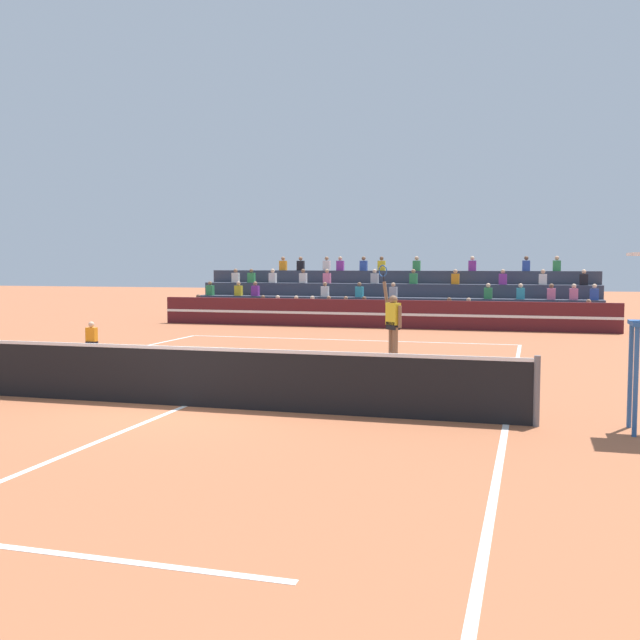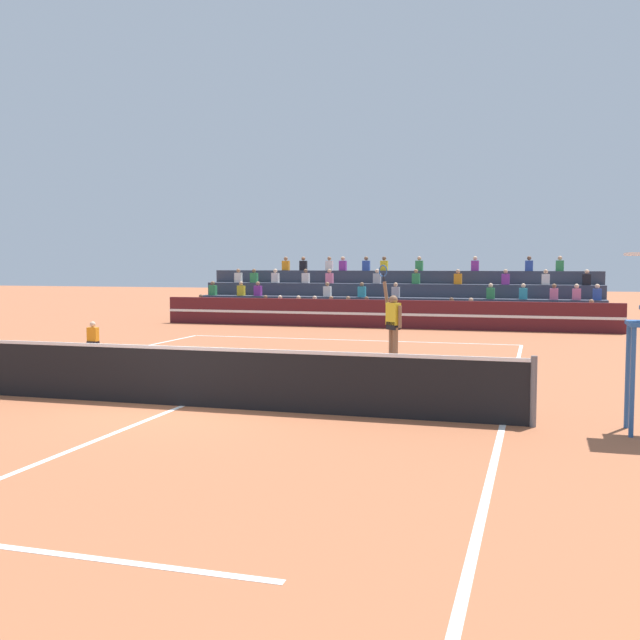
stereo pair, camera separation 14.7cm
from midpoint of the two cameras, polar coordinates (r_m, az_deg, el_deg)
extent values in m
plane|color=#AD603D|center=(13.49, -10.11, -6.47)|extent=(120.00, 120.00, 0.00)
cube|color=white|center=(24.61, 2.35, -1.53)|extent=(11.00, 0.10, 0.01)
cube|color=white|center=(12.12, 14.09, -7.75)|extent=(0.10, 23.80, 0.01)
cube|color=white|center=(19.38, -1.59, -3.11)|extent=(8.25, 0.10, 0.01)
cube|color=white|center=(13.49, -10.11, -6.45)|extent=(0.10, 12.85, 0.01)
cylinder|color=slate|center=(12.01, 16.30, -5.25)|extent=(0.10, 0.10, 1.10)
cube|color=black|center=(13.41, -10.14, -4.37)|extent=(11.90, 0.02, 1.00)
cube|color=white|center=(13.34, -10.17, -2.12)|extent=(11.90, 0.04, 0.06)
cube|color=#51191E|center=(29.30, 4.67, 0.47)|extent=(18.00, 0.24, 1.10)
cube|color=white|center=(29.17, 4.62, 0.45)|extent=(18.00, 0.02, 0.10)
cube|color=#383D4C|center=(30.56, 5.15, 0.11)|extent=(17.08, 0.95, 0.55)
cube|color=teal|center=(29.88, 11.56, 0.89)|extent=(0.32, 0.22, 0.44)
sphere|color=tan|center=(29.86, 11.57, 1.51)|extent=(0.18, 0.18, 0.18)
cube|color=#2D4CA5|center=(32.94, -8.93, 1.24)|extent=(0.32, 0.22, 0.44)
sphere|color=brown|center=(32.92, -8.94, 1.79)|extent=(0.18, 0.18, 0.18)
cube|color=orange|center=(31.29, -1.51, 1.13)|extent=(0.32, 0.22, 0.44)
sphere|color=beige|center=(31.27, -1.51, 1.72)|extent=(0.18, 0.18, 0.18)
cube|color=red|center=(29.84, 20.09, 0.71)|extent=(0.32, 0.22, 0.44)
sphere|color=#9E7051|center=(29.82, 20.11, 1.33)|extent=(0.18, 0.18, 0.18)
cube|color=#338C4C|center=(30.70, 2.29, 1.07)|extent=(0.32, 0.22, 0.44)
sphere|color=#9E7051|center=(30.68, 2.29, 1.66)|extent=(0.18, 0.18, 0.18)
cube|color=red|center=(30.52, 3.70, 1.04)|extent=(0.32, 0.22, 0.44)
sphere|color=brown|center=(30.50, 3.70, 1.64)|extent=(0.18, 0.18, 0.18)
cube|color=orange|center=(29.95, 10.12, 0.92)|extent=(0.32, 0.22, 0.44)
sphere|color=brown|center=(29.94, 10.12, 1.53)|extent=(0.18, 0.18, 0.18)
cube|color=black|center=(31.77, -4.04, 1.17)|extent=(0.32, 0.22, 0.44)
sphere|color=brown|center=(31.76, -4.04, 1.75)|extent=(0.18, 0.18, 0.18)
cube|color=red|center=(31.55, -2.92, 1.15)|extent=(0.32, 0.22, 0.44)
sphere|color=beige|center=(31.53, -2.93, 1.73)|extent=(0.18, 0.18, 0.18)
cube|color=black|center=(30.88, 0.99, 1.09)|extent=(0.32, 0.22, 0.44)
sphere|color=#9E7051|center=(30.87, 0.99, 1.68)|extent=(0.18, 0.18, 0.18)
cube|color=silver|center=(31.08, -0.27, 1.11)|extent=(0.32, 0.22, 0.44)
sphere|color=beige|center=(31.06, -0.27, 1.70)|extent=(0.18, 0.18, 0.18)
cube|color=#383D4C|center=(31.47, 5.49, 0.73)|extent=(17.08, 0.95, 1.10)
cube|color=pink|center=(30.73, 19.09, 1.86)|extent=(0.32, 0.22, 0.44)
sphere|color=beige|center=(30.72, 19.10, 2.46)|extent=(0.18, 0.18, 0.18)
cube|color=purple|center=(32.88, -4.62, 2.23)|extent=(0.32, 0.22, 0.44)
sphere|color=#9E7051|center=(32.87, -4.63, 2.79)|extent=(0.18, 0.18, 0.18)
cube|color=#338C4C|center=(33.72, -8.04, 2.25)|extent=(0.32, 0.22, 0.44)
sphere|color=brown|center=(33.71, -8.05, 2.80)|extent=(0.18, 0.18, 0.18)
cube|color=teal|center=(31.51, 3.34, 2.15)|extent=(0.32, 0.22, 0.44)
sphere|color=brown|center=(31.50, 3.34, 2.73)|extent=(0.18, 0.18, 0.18)
cube|color=#2D4CA5|center=(30.78, 20.49, 1.83)|extent=(0.32, 0.22, 0.44)
sphere|color=beige|center=(30.77, 20.51, 2.43)|extent=(0.18, 0.18, 0.18)
cube|color=#338C4C|center=(30.75, 13.01, 1.99)|extent=(0.32, 0.22, 0.44)
sphere|color=beige|center=(30.74, 13.02, 2.59)|extent=(0.18, 0.18, 0.18)
cube|color=pink|center=(30.70, 17.53, 1.90)|extent=(0.32, 0.22, 0.44)
sphere|color=brown|center=(30.69, 17.54, 2.49)|extent=(0.18, 0.18, 0.18)
cube|color=teal|center=(30.70, 15.35, 1.94)|extent=(0.32, 0.22, 0.44)
sphere|color=beige|center=(30.69, 15.37, 2.54)|extent=(0.18, 0.18, 0.18)
cube|color=#B2B2B7|center=(31.22, 5.92, 2.11)|extent=(0.32, 0.22, 0.44)
sphere|color=tan|center=(31.21, 5.92, 2.70)|extent=(0.18, 0.18, 0.18)
cube|color=yellow|center=(33.18, -5.90, 2.24)|extent=(0.32, 0.22, 0.44)
sphere|color=tan|center=(33.17, -5.91, 2.79)|extent=(0.18, 0.18, 0.18)
cube|color=silver|center=(31.89, 0.70, 2.18)|extent=(0.32, 0.22, 0.44)
sphere|color=#9E7051|center=(31.88, 0.70, 2.75)|extent=(0.18, 0.18, 0.18)
cube|color=#383D4C|center=(32.39, 5.82, 1.31)|extent=(17.08, 0.95, 1.65)
cube|color=purple|center=(31.66, 14.08, 3.03)|extent=(0.32, 0.22, 0.44)
sphere|color=tan|center=(31.65, 14.09, 3.61)|extent=(0.18, 0.18, 0.18)
cube|color=silver|center=(31.63, 16.94, 2.97)|extent=(0.32, 0.22, 0.44)
sphere|color=tan|center=(31.63, 16.95, 3.55)|extent=(0.18, 0.18, 0.18)
cube|color=silver|center=(33.60, -3.30, 3.22)|extent=(0.32, 0.22, 0.44)
sphere|color=beige|center=(33.59, -3.30, 3.77)|extent=(0.18, 0.18, 0.18)
cube|color=silver|center=(34.24, -6.12, 3.22)|extent=(0.32, 0.22, 0.44)
sphere|color=#9E7051|center=(34.24, -6.12, 3.76)|extent=(0.18, 0.18, 0.18)
cube|color=#B2B2B7|center=(32.33, 4.50, 3.17)|extent=(0.32, 0.22, 0.44)
sphere|color=beige|center=(32.32, 4.51, 3.74)|extent=(0.18, 0.18, 0.18)
cube|color=black|center=(31.69, 19.78, 2.91)|extent=(0.32, 0.22, 0.44)
sphere|color=beige|center=(31.68, 19.79, 3.49)|extent=(0.18, 0.18, 0.18)
cube|color=silver|center=(33.14, -0.97, 3.21)|extent=(0.32, 0.22, 0.44)
sphere|color=brown|center=(33.14, -0.97, 3.77)|extent=(0.18, 0.18, 0.18)
cube|color=#338C4C|center=(32.02, 7.45, 3.14)|extent=(0.32, 0.22, 0.44)
sphere|color=#9E7051|center=(32.02, 7.46, 3.71)|extent=(0.18, 0.18, 0.18)
cube|color=#338C4C|center=(33.95, -4.92, 3.22)|extent=(0.32, 0.22, 0.44)
sphere|color=brown|center=(33.95, -4.92, 3.76)|extent=(0.18, 0.18, 0.18)
cube|color=pink|center=(32.83, 0.85, 3.20)|extent=(0.32, 0.22, 0.44)
sphere|color=tan|center=(32.83, 0.85, 3.76)|extent=(0.18, 0.18, 0.18)
cube|color=orange|center=(31.80, 10.59, 3.09)|extent=(0.32, 0.22, 0.44)
sphere|color=tan|center=(31.79, 10.60, 3.67)|extent=(0.18, 0.18, 0.18)
cube|color=#383D4C|center=(33.31, 6.12, 1.87)|extent=(17.08, 0.95, 2.20)
cube|color=purple|center=(33.65, 1.88, 4.16)|extent=(0.32, 0.22, 0.44)
sphere|color=tan|center=(33.65, 1.88, 4.71)|extent=(0.18, 0.18, 0.18)
cube|color=#338C4C|center=(32.59, 17.92, 3.95)|extent=(0.32, 0.22, 0.44)
sphere|color=tan|center=(32.59, 17.94, 4.51)|extent=(0.18, 0.18, 0.18)
cube|color=#2D4CA5|center=(33.40, 3.66, 4.16)|extent=(0.32, 0.22, 0.44)
sphere|color=brown|center=(33.40, 3.67, 4.70)|extent=(0.18, 0.18, 0.18)
cube|color=black|center=(34.17, -1.16, 4.17)|extent=(0.32, 0.22, 0.44)
sphere|color=#9E7051|center=(34.17, -1.16, 4.70)|extent=(0.18, 0.18, 0.18)
cube|color=purple|center=(32.68, 11.85, 4.07)|extent=(0.32, 0.22, 0.44)
sphere|color=beige|center=(32.68, 11.86, 4.63)|extent=(0.18, 0.18, 0.18)
cube|color=silver|center=(33.82, 0.84, 4.17)|extent=(0.32, 0.22, 0.44)
sphere|color=#9E7051|center=(33.82, 0.84, 4.71)|extent=(0.18, 0.18, 0.18)
cube|color=#2D4CA5|center=(32.58, 15.76, 4.00)|extent=(0.32, 0.22, 0.44)
sphere|color=brown|center=(32.58, 15.77, 4.56)|extent=(0.18, 0.18, 0.18)
cube|color=orange|center=(34.43, -2.50, 4.17)|extent=(0.32, 0.22, 0.44)
sphere|color=#9E7051|center=(34.43, -2.50, 4.70)|extent=(0.18, 0.18, 0.18)
cube|color=yellow|center=(33.23, 5.04, 4.15)|extent=(0.32, 0.22, 0.44)
sphere|color=brown|center=(33.23, 5.04, 4.70)|extent=(0.18, 0.18, 0.18)
cube|color=#338C4C|center=(32.96, 7.70, 4.12)|extent=(0.32, 0.22, 0.44)
sphere|color=tan|center=(32.96, 7.70, 4.68)|extent=(0.18, 0.18, 0.18)
cylinder|color=#285699|center=(11.74, 23.04, -4.41)|extent=(0.07, 0.07, 1.60)
cylinder|color=#285699|center=(12.36, 22.70, -3.97)|extent=(0.07, 0.07, 1.60)
cube|color=black|center=(22.62, -16.72, -2.08)|extent=(0.28, 0.36, 0.12)
cube|color=black|center=(22.60, -16.73, -1.78)|extent=(0.28, 0.24, 0.18)
cube|color=orange|center=(22.58, -16.74, -1.05)|extent=(0.30, 0.18, 0.40)
sphere|color=beige|center=(22.55, -16.76, -0.31)|extent=(0.17, 0.17, 0.17)
cylinder|color=brown|center=(19.00, 5.97, -1.93)|extent=(0.14, 0.14, 0.90)
cylinder|color=brown|center=(19.21, 5.69, -1.86)|extent=(0.14, 0.14, 0.90)
cube|color=black|center=(19.03, 5.82, -0.43)|extent=(0.38, 0.35, 0.20)
cube|color=yellow|center=(19.01, 5.83, 0.47)|extent=(0.41, 0.37, 0.56)
sphere|color=brown|center=(18.99, 5.83, 1.55)|extent=(0.22, 0.22, 0.22)
cube|color=white|center=(19.02, 5.88, -3.15)|extent=(0.25, 0.28, 0.09)
cube|color=white|center=(19.23, 5.59, -3.07)|extent=(0.25, 0.28, 0.09)
cylinder|color=brown|center=(18.84, 6.33, 0.25)|extent=(0.09, 0.09, 0.56)
cylinder|color=brown|center=(19.19, 5.26, 2.04)|extent=(0.22, 0.19, 0.61)
cylinder|color=black|center=(19.23, 5.11, 3.22)|extent=(0.08, 0.07, 0.22)
torus|color=#1E4C99|center=(19.25, 5.04, 3.75)|extent=(0.31, 0.23, 0.36)
sphere|color=#C6DB33|center=(20.70, -4.85, -2.57)|extent=(0.07, 0.07, 0.07)
camera|label=1|loc=(0.07, -89.78, 0.02)|focal=42.00mm
camera|label=2|loc=(0.07, 90.22, -0.02)|focal=42.00mm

